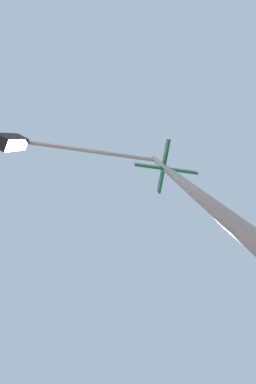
# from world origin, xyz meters

# --- Properties ---
(traffic_signal_near) EXTENTS (1.72, 3.73, 6.11)m
(traffic_signal_near) POSITION_xyz_m (-6.83, -5.89, 4.34)
(traffic_signal_near) COLOR slate
(traffic_signal_near) RESTS_ON ground_plane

